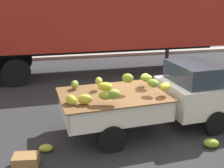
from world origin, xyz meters
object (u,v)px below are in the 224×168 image
(pickup_truck, at_px, (179,94))
(fallen_banana_bunch_by_wheel, at_px, (211,143))
(semi_trailer, at_px, (98,16))
(fallen_banana_bunch_near_tailgate, at_px, (46,148))
(produce_crate, at_px, (26,161))

(pickup_truck, relative_size, fallen_banana_bunch_by_wheel, 13.30)
(semi_trailer, distance_m, fallen_banana_bunch_by_wheel, 7.66)
(semi_trailer, bearing_deg, pickup_truck, -80.19)
(fallen_banana_bunch_near_tailgate, distance_m, fallen_banana_bunch_by_wheel, 3.85)
(semi_trailer, height_order, fallen_banana_bunch_near_tailgate, semi_trailer)
(pickup_truck, distance_m, fallen_banana_bunch_near_tailgate, 3.70)
(fallen_banana_bunch_near_tailgate, relative_size, produce_crate, 0.61)
(pickup_truck, xyz_separation_m, semi_trailer, (-1.09, 5.81, 1.66))
(pickup_truck, relative_size, semi_trailer, 0.40)
(fallen_banana_bunch_near_tailgate, xyz_separation_m, produce_crate, (-0.41, -0.49, 0.04))
(semi_trailer, xyz_separation_m, produce_crate, (-2.87, -6.93, -2.41))
(fallen_banana_bunch_near_tailgate, bearing_deg, semi_trailer, 69.06)
(pickup_truck, xyz_separation_m, fallen_banana_bunch_near_tailgate, (-3.55, -0.63, -0.80))
(pickup_truck, bearing_deg, fallen_banana_bunch_near_tailgate, -173.78)
(pickup_truck, height_order, fallen_banana_bunch_near_tailgate, pickup_truck)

